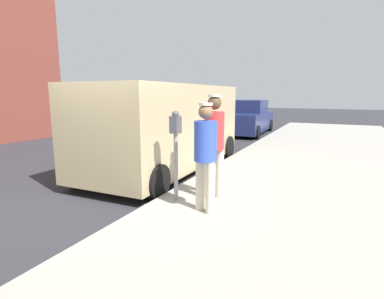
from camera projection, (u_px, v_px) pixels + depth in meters
name	position (u px, v px, depth m)	size (l,w,h in m)	color
ground_plane	(106.00, 200.00, 5.60)	(80.00, 80.00, 0.00)	#2D2D33
sidewalk_slab	(308.00, 234.00, 4.09)	(5.00, 32.00, 0.15)	#9E998E
parking_meter_near	(176.00, 140.00, 5.01)	(0.14, 0.18, 1.52)	gray
pedestrian_in_blue	(205.00, 151.00, 4.52)	(0.34, 0.34, 1.66)	beige
pedestrian_in_red	(214.00, 139.00, 5.14)	(0.34, 0.34, 1.78)	beige
parked_van	(166.00, 125.00, 7.63)	(2.18, 5.23, 2.15)	tan
parked_sedan_ahead	(247.00, 118.00, 14.93)	(2.06, 4.46, 1.65)	navy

